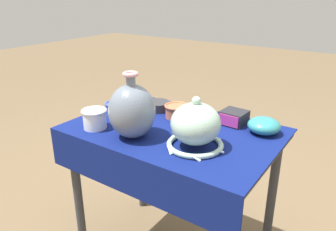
{
  "coord_description": "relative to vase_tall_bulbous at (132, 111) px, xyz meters",
  "views": [
    {
      "loc": [
        0.77,
        -1.17,
        1.37
      ],
      "look_at": [
        0.04,
        -0.11,
        0.87
      ],
      "focal_mm": 35.0,
      "sensor_mm": 36.0,
      "label": 1
    }
  ],
  "objects": [
    {
      "name": "cup_wide_terracotta",
      "position": [
        0.03,
        0.3,
        -0.08
      ],
      "size": [
        0.12,
        0.12,
        0.07
      ],
      "color": "#BC6642",
      "rests_on": "display_table"
    },
    {
      "name": "cup_wide_porcelain",
      "position": [
        -0.21,
        -0.03,
        -0.07
      ],
      "size": [
        0.12,
        0.12,
        0.09
      ],
      "color": "white",
      "rests_on": "display_table"
    },
    {
      "name": "vase_dome_bell",
      "position": [
        0.28,
        0.07,
        -0.03
      ],
      "size": [
        0.25,
        0.24,
        0.22
      ],
      "color": "#A8CCB7",
      "rests_on": "display_table"
    },
    {
      "name": "mosaic_tile_box",
      "position": [
        0.31,
        0.39,
        -0.09
      ],
      "size": [
        0.12,
        0.12,
        0.07
      ],
      "rotation": [
        0.0,
        0.0,
        -0.07
      ],
      "color": "#232328",
      "rests_on": "display_table"
    },
    {
      "name": "vase_tall_bulbous",
      "position": [
        0.0,
        0.0,
        0.0
      ],
      "size": [
        0.2,
        0.2,
        0.29
      ],
      "color": "slate",
      "rests_on": "display_table"
    },
    {
      "name": "bowl_shallow_teal",
      "position": [
        0.46,
        0.36,
        -0.08
      ],
      "size": [
        0.15,
        0.15,
        0.07
      ],
      "primitive_type": "ellipsoid",
      "color": "teal",
      "rests_on": "display_table"
    },
    {
      "name": "cup_wide_cobalt",
      "position": [
        -0.25,
        0.15,
        -0.08
      ],
      "size": [
        0.1,
        0.1,
        0.07
      ],
      "color": "#3851A8",
      "rests_on": "display_table"
    },
    {
      "name": "display_table",
      "position": [
        0.1,
        0.16,
        -0.22
      ],
      "size": [
        0.96,
        0.64,
        0.76
      ],
      "color": "#38383D",
      "rests_on": "ground_plane"
    },
    {
      "name": "pot_squat_charcoal",
      "position": [
        -0.11,
        0.34,
        -0.1
      ],
      "size": [
        0.13,
        0.13,
        0.05
      ],
      "primitive_type": "cylinder",
      "color": "#2D2D33",
      "rests_on": "display_table"
    }
  ]
}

